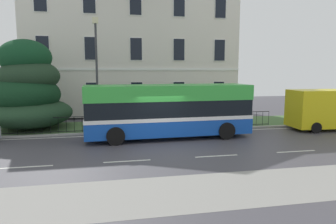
# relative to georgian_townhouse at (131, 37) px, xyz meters

# --- Properties ---
(ground_plane) EXTENTS (60.00, 56.00, 0.18)m
(ground_plane) POSITION_rel_georgian_townhouse_xyz_m (0.41, -14.13, -7.01)
(ground_plane) COLOR #45424A
(georgian_townhouse) EXTENTS (17.90, 9.45, 13.66)m
(georgian_townhouse) POSITION_rel_georgian_townhouse_xyz_m (0.00, 0.00, 0.00)
(georgian_townhouse) COLOR silver
(georgian_townhouse) RESTS_ON ground_plane
(iron_verge_railing) EXTENTS (16.98, 0.04, 0.97)m
(iron_verge_railing) POSITION_rel_georgian_townhouse_xyz_m (-0.00, -10.49, -6.36)
(iron_verge_railing) COLOR black
(iron_verge_railing) RESTS_ON ground_plane
(evergreen_tree) EXTENTS (5.28, 5.28, 5.69)m
(evergreen_tree) POSITION_rel_georgian_townhouse_xyz_m (-7.33, -8.48, -4.51)
(evergreen_tree) COLOR #423328
(evergreen_tree) RESTS_ON ground_plane
(single_decker_bus) EXTENTS (9.43, 2.91, 3.03)m
(single_decker_bus) POSITION_rel_georgian_townhouse_xyz_m (1.05, -12.45, -5.39)
(single_decker_bus) COLOR #1449B3
(single_decker_bus) RESTS_ON ground_plane
(white_panel_van) EXTENTS (5.54, 2.43, 2.60)m
(white_panel_van) POSITION_rel_georgian_townhouse_xyz_m (11.71, -12.14, -5.66)
(white_panel_van) COLOR gold
(white_panel_van) RESTS_ON ground_plane
(street_lamp_post) EXTENTS (0.36, 0.24, 6.98)m
(street_lamp_post) POSITION_rel_georgian_townhouse_xyz_m (-2.96, -9.46, -2.88)
(street_lamp_post) COLOR #333338
(street_lamp_post) RESTS_ON ground_plane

